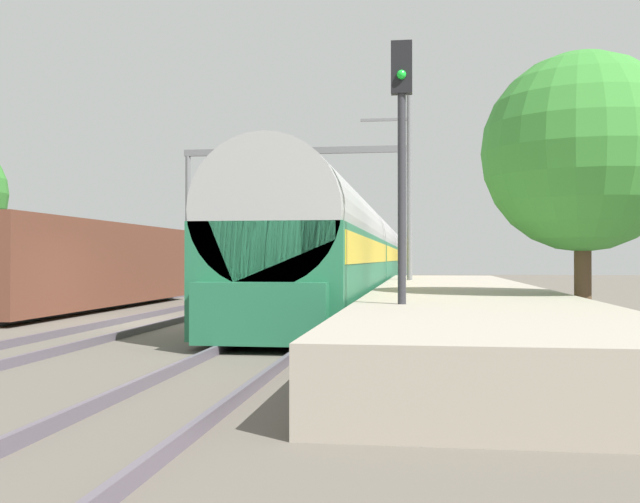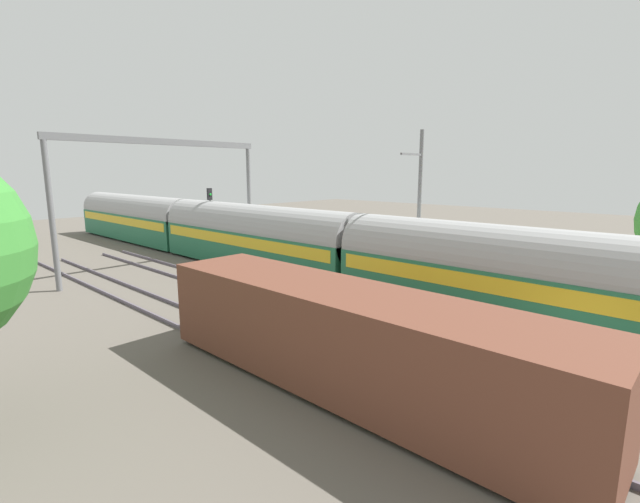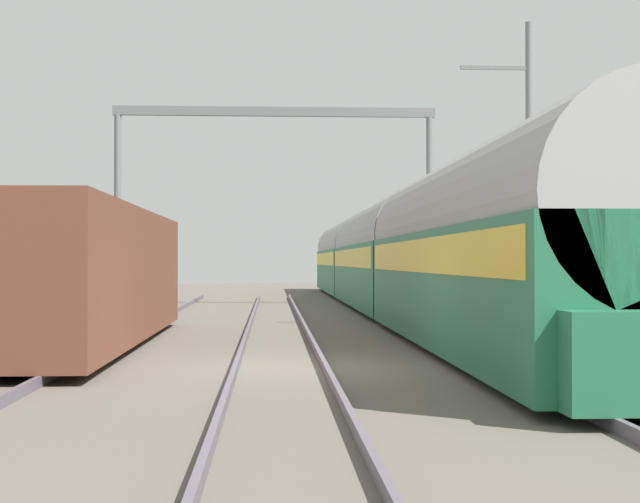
% 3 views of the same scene
% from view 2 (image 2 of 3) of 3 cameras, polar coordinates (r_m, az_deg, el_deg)
% --- Properties ---
extents(ground, '(120.00, 120.00, 0.00)m').
position_cam_2_polar(ground, '(14.71, 28.04, -15.11)').
color(ground, '#5F594F').
extents(track_far_west, '(1.52, 60.00, 0.16)m').
position_cam_2_polar(track_far_west, '(11.14, 22.00, -22.71)').
color(track_far_west, '#5C5360').
rests_on(track_far_west, ground).
extents(track_west, '(1.52, 60.00, 0.16)m').
position_cam_2_polar(track_west, '(14.67, 28.07, -14.82)').
color(track_west, '#5C5360').
rests_on(track_west, ground).
extents(track_east, '(1.52, 60.00, 0.16)m').
position_cam_2_polar(track_east, '(18.46, 31.49, -10.00)').
color(track_east, '#5C5360').
rests_on(track_east, ground).
extents(platform, '(4.40, 28.00, 0.90)m').
position_cam_2_polar(platform, '(22.33, 28.57, -5.38)').
color(platform, '#A39989').
rests_on(platform, ground).
extents(passenger_train, '(2.93, 49.20, 3.82)m').
position_cam_2_polar(passenger_train, '(27.92, -8.45, 1.91)').
color(passenger_train, '#236B47').
rests_on(passenger_train, ground).
extents(freight_car, '(2.80, 13.00, 2.70)m').
position_cam_2_polar(freight_car, '(12.36, 3.62, -11.27)').
color(freight_car, brown).
rests_on(freight_car, ground).
extents(person_crossing, '(0.34, 0.45, 1.73)m').
position_cam_2_polar(person_crossing, '(30.63, -9.28, 0.84)').
color(person_crossing, '#333333').
rests_on(person_crossing, ground).
extents(railway_signal_far, '(0.36, 0.30, 4.72)m').
position_cam_2_polar(railway_signal_far, '(35.14, -13.97, 5.19)').
color(railway_signal_far, '#2D2D33').
rests_on(railway_signal_far, ground).
extents(catenary_gantry, '(12.70, 0.28, 7.86)m').
position_cam_2_polar(catenary_gantry, '(27.83, -19.33, 9.01)').
color(catenary_gantry, slate).
rests_on(catenary_gantry, ground).
extents(catenary_pole_east_mid, '(1.90, 0.20, 8.00)m').
position_cam_2_polar(catenary_pole_east_mid, '(22.75, 12.60, 5.39)').
color(catenary_pole_east_mid, slate).
rests_on(catenary_pole_east_mid, ground).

